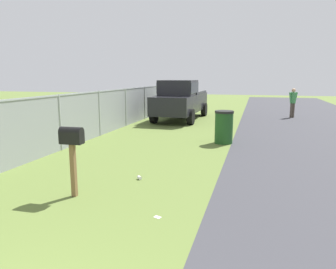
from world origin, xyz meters
name	(u,v)px	position (x,y,z in m)	size (l,w,h in m)	color
mailbox	(72,142)	(4.40, 1.20, 1.07)	(0.22, 0.44, 1.36)	brown
pickup_truck	(180,99)	(15.64, 1.77, 1.10)	(5.47, 2.20, 2.09)	black
trash_bin	(224,127)	(10.14, -1.07, 0.57)	(0.65, 0.65, 1.13)	#1E4C1E
pedestrian	(293,101)	(18.14, -4.07, 0.94)	(0.34, 0.48, 1.63)	#4C4238
fence_section	(82,116)	(9.00, 3.72, 0.94)	(18.05, 0.07, 1.74)	#9EA3A8
litter_cup_by_mailbox	(139,178)	(5.67, 0.34, 0.04)	(0.08, 0.08, 0.10)	white
litter_wrapper_far_scatter	(157,217)	(3.93, -0.63, 0.00)	(0.12, 0.08, 0.01)	silver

